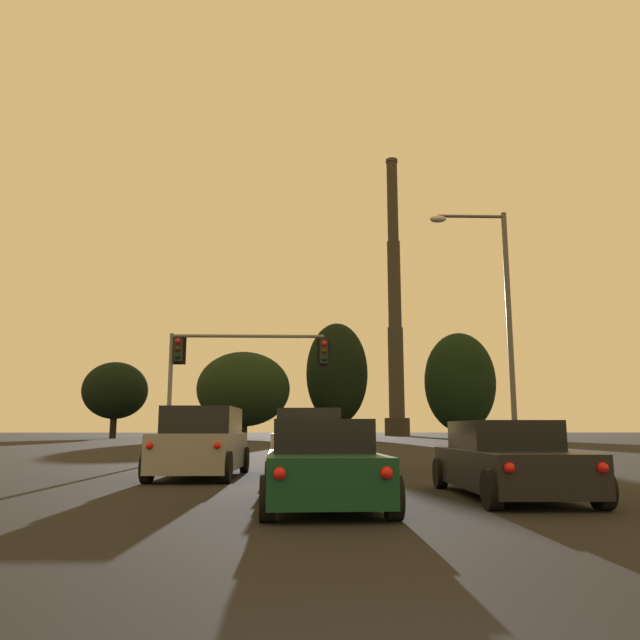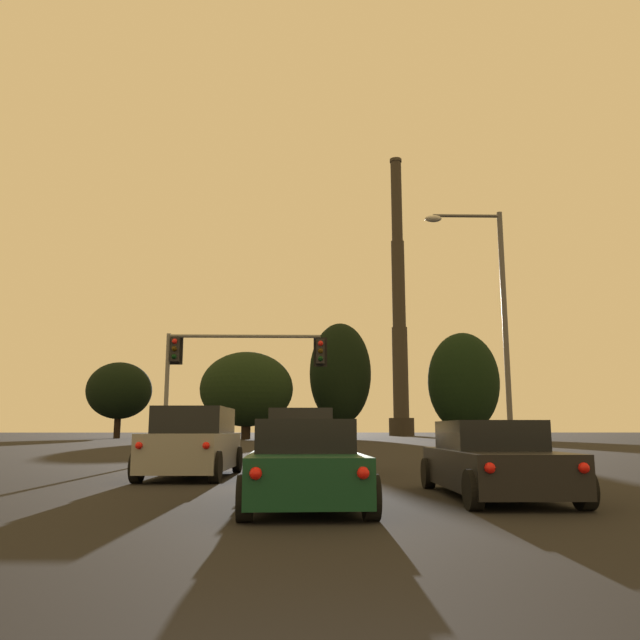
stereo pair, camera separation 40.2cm
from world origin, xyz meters
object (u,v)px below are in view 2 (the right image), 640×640
(sedan_center_lane_second, at_px, (304,464))
(street_lamp, at_px, (493,308))
(sedan_right_lane_second, at_px, (492,461))
(smokestack, at_px, (399,323))
(suv_left_lane_front, at_px, (194,443))
(traffic_light_overhead_left, at_px, (224,362))
(suv_center_lane_front, at_px, (302,442))

(sedan_center_lane_second, xyz_separation_m, street_lamp, (6.97, 11.56, 5.02))
(sedan_right_lane_second, xyz_separation_m, smokestack, (16.71, 120.60, 23.52))
(suv_left_lane_front, relative_size, sedan_center_lane_second, 1.04)
(traffic_light_overhead_left, distance_m, street_lamp, 11.11)
(suv_center_lane_front, xyz_separation_m, traffic_light_overhead_left, (-3.34, 7.40, 3.18))
(sedan_right_lane_second, bearing_deg, sedan_center_lane_second, -162.77)
(street_lamp, bearing_deg, traffic_light_overhead_left, 160.67)
(suv_left_lane_front, distance_m, street_lamp, 12.24)
(sedan_right_lane_second, distance_m, traffic_light_overhead_left, 16.11)
(sedan_right_lane_second, bearing_deg, traffic_light_overhead_left, 116.67)
(traffic_light_overhead_left, xyz_separation_m, smokestack, (23.69, 106.48, 20.11))
(sedan_center_lane_second, bearing_deg, sedan_right_lane_second, 14.80)
(sedan_center_lane_second, distance_m, traffic_light_overhead_left, 15.95)
(smokestack, bearing_deg, sedan_center_lane_second, -99.46)
(sedan_center_lane_second, height_order, street_lamp, street_lamp)
(sedan_right_lane_second, bearing_deg, suv_center_lane_front, 118.78)
(suv_center_lane_front, xyz_separation_m, street_lamp, (7.03, 3.76, 4.79))
(suv_center_lane_front, distance_m, street_lamp, 9.30)
(sedan_right_lane_second, xyz_separation_m, traffic_light_overhead_left, (-6.97, 14.12, 3.41))
(smokestack, bearing_deg, sedan_right_lane_second, -97.89)
(sedan_right_lane_second, height_order, street_lamp, street_lamp)
(smokestack, bearing_deg, suv_center_lane_front, -100.13)
(sedan_right_lane_second, height_order, smokestack, smokestack)
(street_lamp, height_order, smokestack, smokestack)
(suv_left_lane_front, xyz_separation_m, suv_center_lane_front, (2.93, 1.49, 0.00))
(suv_center_lane_front, relative_size, street_lamp, 0.53)
(suv_center_lane_front, bearing_deg, sedan_center_lane_second, -87.42)
(sedan_right_lane_second, relative_size, suv_left_lane_front, 0.95)
(suv_left_lane_front, distance_m, smokestack, 119.98)
(sedan_center_lane_second, xyz_separation_m, traffic_light_overhead_left, (-3.41, 15.20, 3.41))
(traffic_light_overhead_left, relative_size, street_lamp, 0.73)
(traffic_light_overhead_left, bearing_deg, street_lamp, -19.33)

